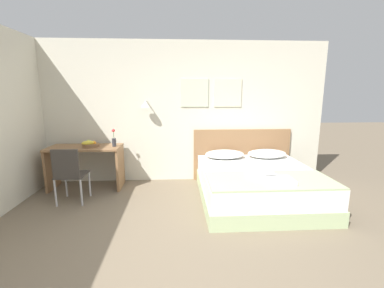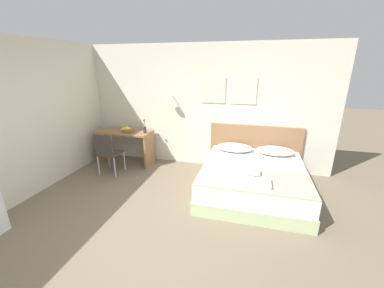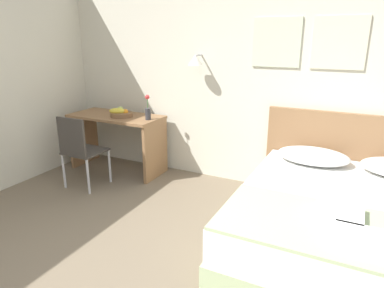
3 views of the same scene
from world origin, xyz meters
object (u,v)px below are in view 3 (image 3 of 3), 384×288
at_px(pillow_left, 313,156).
at_px(desk_chair, 79,147).
at_px(folded_towel_near_foot, 338,214).
at_px(throw_blanket, 347,231).
at_px(bed, 347,226).
at_px(folded_towel_mid_bed, 361,239).
at_px(headboard, 355,160).
at_px(fruit_bowl, 121,113).
at_px(desk, 117,132).
at_px(flower_vase, 148,111).

xyz_separation_m(pillow_left, desk_chair, (-2.53, -0.71, -0.07)).
xyz_separation_m(folded_towel_near_foot, desk_chair, (-2.86, 0.44, -0.04)).
bearing_deg(throw_blanket, bed, 90.00).
distance_m(bed, folded_towel_mid_bed, 0.78).
relative_size(pillow_left, desk_chair, 0.81).
relative_size(throw_blanket, folded_towel_near_foot, 5.29).
relative_size(headboard, fruit_bowl, 6.63).
xyz_separation_m(folded_towel_near_foot, desk, (-2.85, 1.12, -0.03)).
xyz_separation_m(pillow_left, folded_towel_near_foot, (0.33, -1.15, -0.02)).
xyz_separation_m(desk_chair, flower_vase, (0.54, 0.67, 0.36)).
bearing_deg(pillow_left, throw_blanket, -72.71).
bearing_deg(headboard, desk_chair, -160.86).
relative_size(bed, folded_towel_near_foot, 6.04).
bearing_deg(desk, throw_blanket, -23.38).
bearing_deg(pillow_left, headboard, 37.46).
xyz_separation_m(bed, desk, (-2.92, 0.69, 0.29)).
height_order(bed, folded_towel_near_foot, folded_towel_near_foot).
xyz_separation_m(desk, flower_vase, (0.52, -0.02, 0.34)).
bearing_deg(fruit_bowl, pillow_left, 1.40).
distance_m(headboard, throw_blanket, 1.59).
relative_size(pillow_left, flower_vase, 2.30).
xyz_separation_m(headboard, pillow_left, (-0.40, -0.31, 0.08)).
bearing_deg(desk, flower_vase, -2.14).
height_order(desk, desk_chair, desk_chair).
bearing_deg(bed, flower_vase, 164.39).
relative_size(desk, desk_chair, 1.41).
bearing_deg(folded_towel_mid_bed, pillow_left, 108.84).
relative_size(throw_blanket, fruit_bowl, 6.02).
distance_m(bed, pillow_left, 0.88).
bearing_deg(desk, desk_chair, -91.33).
distance_m(desk, desk_chair, 0.69).
height_order(headboard, flower_vase, flower_vase).
relative_size(throw_blanket, desk, 1.39).
bearing_deg(fruit_bowl, folded_towel_near_foot, -21.70).
bearing_deg(headboard, throw_blanket, -90.00).
distance_m(throw_blanket, folded_towel_mid_bed, 0.17).
relative_size(bed, folded_towel_mid_bed, 6.11).
bearing_deg(bed, fruit_bowl, 166.87).
height_order(folded_towel_mid_bed, flower_vase, flower_vase).
relative_size(folded_towel_near_foot, flower_vase, 1.04).
distance_m(throw_blanket, fruit_bowl, 3.07).
bearing_deg(bed, folded_towel_mid_bed, -83.12).
height_order(bed, fruit_bowl, fruit_bowl).
xyz_separation_m(headboard, fruit_bowl, (-2.80, -0.36, 0.31)).
bearing_deg(bed, pillow_left, 119.32).
bearing_deg(flower_vase, throw_blanket, -27.43).
relative_size(pillow_left, folded_towel_near_foot, 2.20).
relative_size(desk, flower_vase, 3.99).
height_order(folded_towel_mid_bed, desk, desk).
distance_m(folded_towel_near_foot, desk, 3.06).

